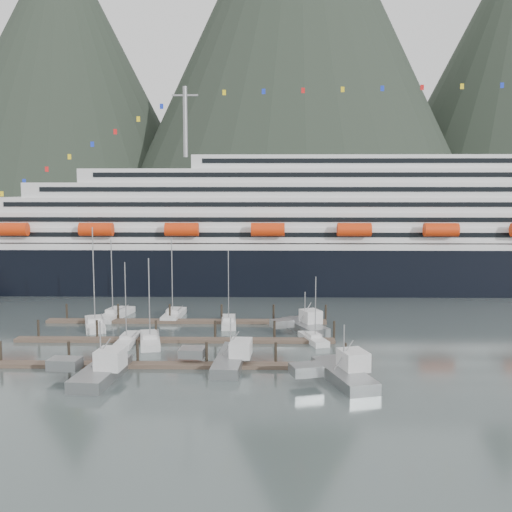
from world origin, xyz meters
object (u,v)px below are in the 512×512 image
object	(u,v)px
sailboat_g	(229,322)
sailboat_h	(313,339)
sailboat_c	(150,341)
sailboat_f	(174,315)
sailboat_a	(95,325)
cruise_ship	(358,236)
sailboat_b	(128,340)
trawler_c	(229,358)
trawler_d	(342,373)
sailboat_e	(116,315)
trawler_e	(304,325)
trawler_b	(100,371)

from	to	relation	value
sailboat_g	sailboat_h	xyz separation A→B (m)	(13.44, -11.37, -0.02)
sailboat_c	sailboat_g	xyz separation A→B (m)	(10.86, 12.89, -0.02)
sailboat_f	sailboat_a	bearing A→B (deg)	126.27
cruise_ship	sailboat_b	size ratio (longest dim) A/B	16.66
trawler_c	trawler_d	bearing A→B (deg)	-110.41
sailboat_c	sailboat_e	xyz separation A→B (m)	(-9.72, 18.19, 0.01)
trawler_e	sailboat_a	bearing A→B (deg)	63.59
sailboat_g	sailboat_h	size ratio (longest dim) A/B	1.27
cruise_ship	sailboat_a	xyz separation A→B (m)	(-49.72, -42.75, -11.57)
sailboat_a	sailboat_b	xyz separation A→B (m)	(7.88, -10.18, -0.07)
sailboat_g	trawler_d	bearing A→B (deg)	-156.29
sailboat_c	sailboat_e	size ratio (longest dim) A/B	0.91
cruise_ship	sailboat_g	world-z (taller)	cruise_ship
sailboat_f	sailboat_h	bearing A→B (deg)	-122.17
sailboat_e	trawler_b	bearing A→B (deg)	-158.54
trawler_b	sailboat_e	bearing A→B (deg)	16.44
sailboat_h	sailboat_g	bearing A→B (deg)	32.88
sailboat_h	trawler_b	xyz separation A→B (m)	(-27.04, -18.32, 0.58)
sailboat_b	sailboat_e	size ratio (longest dim) A/B	0.86
cruise_ship	sailboat_a	world-z (taller)	cruise_ship
sailboat_b	sailboat_h	size ratio (longest dim) A/B	1.22
sailboat_e	trawler_c	bearing A→B (deg)	-132.15
sailboat_b	sailboat_e	distance (m)	19.09
sailboat_e	trawler_e	distance (m)	34.45
sailboat_a	sailboat_b	world-z (taller)	sailboat_a
sailboat_f	cruise_ship	bearing A→B (deg)	-44.18
sailboat_c	sailboat_f	distance (m)	18.20
sailboat_e	trawler_b	distance (m)	35.68
sailboat_e	sailboat_g	world-z (taller)	sailboat_e
sailboat_a	trawler_e	distance (m)	34.61
sailboat_h	trawler_e	bearing A→B (deg)	-9.21
trawler_e	sailboat_g	bearing A→B (deg)	47.49
sailboat_c	trawler_d	world-z (taller)	sailboat_c
sailboat_g	sailboat_h	distance (m)	17.60
sailboat_b	trawler_e	bearing A→B (deg)	-72.33
sailboat_g	trawler_b	distance (m)	32.65
sailboat_f	trawler_e	world-z (taller)	sailboat_f
sailboat_g	sailboat_h	bearing A→B (deg)	-134.02
trawler_d	sailboat_f	bearing A→B (deg)	20.40
trawler_c	trawler_b	bearing A→B (deg)	116.40
trawler_c	trawler_d	xyz separation A→B (m)	(13.88, -6.31, 0.06)
cruise_ship	sailboat_h	bearing A→B (deg)	-105.40
cruise_ship	sailboat_e	world-z (taller)	cruise_ship
sailboat_c	trawler_b	size ratio (longest dim) A/B	1.09
sailboat_a	sailboat_b	size ratio (longest dim) A/B	1.37
sailboat_a	sailboat_f	world-z (taller)	sailboat_a
cruise_ship	trawler_c	world-z (taller)	cruise_ship
sailboat_h	trawler_d	xyz separation A→B (m)	(2.05, -18.37, 0.55)
sailboat_a	trawler_c	world-z (taller)	sailboat_a
sailboat_e	trawler_c	xyz separation A→B (m)	(22.19, -28.72, 0.44)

